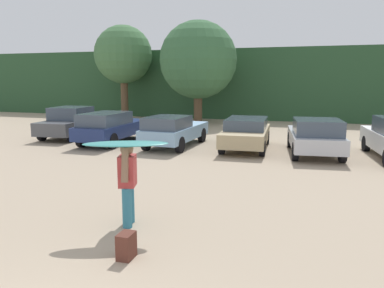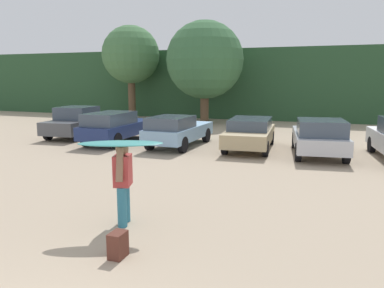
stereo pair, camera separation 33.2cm
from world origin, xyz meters
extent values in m
cube|color=#284C2D|center=(0.00, 31.47, 2.60)|extent=(108.00, 12.00, 5.20)
cylinder|color=brown|center=(-10.94, 23.59, 1.48)|extent=(0.55, 0.55, 2.97)
sphere|color=#427042|center=(-10.94, 23.59, 4.79)|extent=(4.28, 4.28, 4.28)
cylinder|color=brown|center=(-4.73, 22.37, 1.03)|extent=(0.57, 0.57, 2.06)
sphere|color=#38663D|center=(-4.73, 22.37, 4.25)|extent=(5.16, 5.16, 5.16)
cube|color=#4C4F54|center=(-9.13, 14.35, 0.62)|extent=(2.17, 4.20, 0.64)
cube|color=#3F4C5B|center=(-9.13, 14.38, 1.26)|extent=(1.85, 1.96, 0.64)
cylinder|color=black|center=(-10.07, 15.62, 0.30)|extent=(0.27, 0.62, 0.60)
cylinder|color=black|center=(-8.41, 15.75, 0.30)|extent=(0.27, 0.62, 0.60)
cylinder|color=black|center=(-9.85, 12.94, 0.30)|extent=(0.27, 0.62, 0.60)
cylinder|color=black|center=(-8.19, 13.08, 0.30)|extent=(0.27, 0.62, 0.60)
cube|color=navy|center=(-6.20, 13.55, 0.65)|extent=(1.75, 4.63, 0.59)
cube|color=#3F4C5B|center=(-6.19, 12.80, 1.22)|extent=(1.59, 2.51, 0.55)
cylinder|color=black|center=(-6.98, 15.07, 0.35)|extent=(0.23, 0.71, 0.71)
cylinder|color=black|center=(-5.45, 15.08, 0.35)|extent=(0.23, 0.71, 0.71)
cylinder|color=black|center=(-6.95, 12.02, 0.35)|extent=(0.23, 0.71, 0.71)
cylinder|color=black|center=(-5.42, 12.04, 0.35)|extent=(0.23, 0.71, 0.71)
cube|color=#84ADD1|center=(-3.08, 13.64, 0.63)|extent=(1.84, 4.43, 0.58)
cube|color=#3F4C5B|center=(-3.10, 12.69, 1.17)|extent=(1.64, 2.11, 0.51)
cylinder|color=black|center=(-3.80, 15.11, 0.34)|extent=(0.24, 0.68, 0.68)
cylinder|color=black|center=(-2.26, 15.07, 0.34)|extent=(0.24, 0.68, 0.68)
cylinder|color=black|center=(-3.89, 12.22, 0.34)|extent=(0.24, 0.68, 0.68)
cylinder|color=black|center=(-2.35, 12.18, 0.34)|extent=(0.24, 0.68, 0.68)
cube|color=tan|center=(0.08, 13.92, 0.60)|extent=(2.09, 4.45, 0.57)
cube|color=#3F4C5B|center=(0.07, 14.05, 1.11)|extent=(1.82, 2.64, 0.45)
cylinder|color=black|center=(-0.82, 15.30, 0.31)|extent=(0.26, 0.64, 0.62)
cylinder|color=black|center=(0.79, 15.41, 0.31)|extent=(0.26, 0.64, 0.62)
cylinder|color=black|center=(-0.63, 12.44, 0.31)|extent=(0.26, 0.64, 0.62)
cylinder|color=black|center=(0.99, 12.55, 0.31)|extent=(0.26, 0.64, 0.62)
cube|color=silver|center=(2.92, 13.58, 0.63)|extent=(2.39, 4.49, 0.56)
cube|color=#3F4C5B|center=(3.01, 12.86, 1.20)|extent=(1.95, 2.18, 0.59)
cylinder|color=black|center=(1.91, 14.88, 0.35)|extent=(0.31, 0.72, 0.70)
cylinder|color=black|center=(3.56, 15.09, 0.35)|extent=(0.31, 0.72, 0.70)
cylinder|color=black|center=(2.27, 12.07, 0.35)|extent=(0.31, 0.72, 0.70)
cylinder|color=black|center=(3.93, 12.29, 0.35)|extent=(0.31, 0.72, 0.70)
cylinder|color=black|center=(5.00, 14.94, 0.33)|extent=(0.30, 0.68, 0.65)
cylinder|color=teal|center=(-0.65, 4.33, 0.42)|extent=(0.20, 0.20, 0.84)
cylinder|color=teal|center=(-0.74, 4.62, 0.42)|extent=(0.20, 0.20, 0.84)
cube|color=#B23838|center=(-0.69, 4.47, 1.16)|extent=(0.43, 0.51, 0.64)
sphere|color=#8C664C|center=(-0.69, 4.47, 1.62)|extent=(0.27, 0.27, 0.27)
cylinder|color=#8C664C|center=(-0.62, 4.25, 1.33)|extent=(0.23, 0.34, 0.69)
cylinder|color=#8C664C|center=(-0.76, 4.70, 1.33)|extent=(0.20, 0.26, 0.69)
ellipsoid|color=teal|center=(-0.64, 4.33, 1.75)|extent=(1.77, 1.09, 0.11)
cube|color=#592D23|center=(-0.02, 3.09, 0.23)|extent=(0.24, 0.34, 0.45)
camera|label=1|loc=(2.94, -2.34, 3.04)|focal=35.58mm
camera|label=2|loc=(3.25, -2.23, 3.04)|focal=35.58mm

